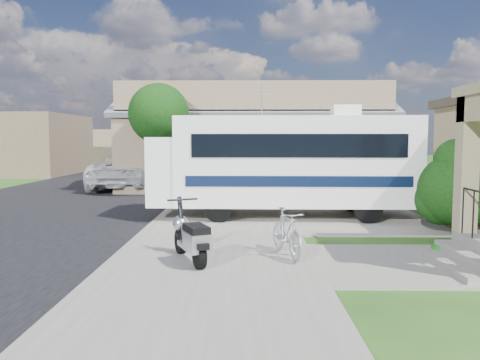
{
  "coord_description": "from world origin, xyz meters",
  "views": [
    {
      "loc": [
        -0.36,
        -9.66,
        2.36
      ],
      "look_at": [
        -0.5,
        2.5,
        1.3
      ],
      "focal_mm": 35.0,
      "sensor_mm": 36.0,
      "label": 1
    }
  ],
  "objects_px": {
    "pickup_truck": "(129,171)",
    "van": "(149,162)",
    "motorhome": "(285,162)",
    "shrub": "(457,187)",
    "scooter": "(191,238)",
    "bicycle": "(287,236)",
    "garden_hose": "(442,252)"
  },
  "relations": [
    {
      "from": "pickup_truck",
      "to": "van",
      "type": "distance_m",
      "value": 7.82
    },
    {
      "from": "pickup_truck",
      "to": "motorhome",
      "type": "bearing_deg",
      "value": 127.59
    },
    {
      "from": "motorhome",
      "to": "pickup_truck",
      "type": "distance_m",
      "value": 10.77
    },
    {
      "from": "shrub",
      "to": "van",
      "type": "xyz_separation_m",
      "value": [
        -11.34,
        18.76,
        -0.35
      ]
    },
    {
      "from": "shrub",
      "to": "scooter",
      "type": "xyz_separation_m",
      "value": [
        -6.14,
        -2.73,
        -0.7
      ]
    },
    {
      "from": "bicycle",
      "to": "van",
      "type": "bearing_deg",
      "value": 93.42
    },
    {
      "from": "pickup_truck",
      "to": "garden_hose",
      "type": "xyz_separation_m",
      "value": [
        9.59,
        -12.98,
        -0.73
      ]
    },
    {
      "from": "motorhome",
      "to": "van",
      "type": "xyz_separation_m",
      "value": [
        -7.39,
        16.12,
        -0.83
      ]
    },
    {
      "from": "shrub",
      "to": "pickup_truck",
      "type": "distance_m",
      "value": 15.35
    },
    {
      "from": "shrub",
      "to": "pickup_truck",
      "type": "relative_size",
      "value": 0.4
    },
    {
      "from": "motorhome",
      "to": "bicycle",
      "type": "distance_m",
      "value": 5.05
    },
    {
      "from": "shrub",
      "to": "garden_hose",
      "type": "distance_m",
      "value": 2.58
    },
    {
      "from": "bicycle",
      "to": "van",
      "type": "distance_m",
      "value": 22.14
    },
    {
      "from": "scooter",
      "to": "van",
      "type": "height_order",
      "value": "van"
    },
    {
      "from": "shrub",
      "to": "pickup_truck",
      "type": "bearing_deg",
      "value": 134.4
    },
    {
      "from": "van",
      "to": "garden_hose",
      "type": "relative_size",
      "value": 13.43
    },
    {
      "from": "motorhome",
      "to": "scooter",
      "type": "distance_m",
      "value": 5.92
    },
    {
      "from": "garden_hose",
      "to": "bicycle",
      "type": "bearing_deg",
      "value": -176.11
    },
    {
      "from": "shrub",
      "to": "pickup_truck",
      "type": "xyz_separation_m",
      "value": [
        -10.73,
        10.96,
        -0.39
      ]
    },
    {
      "from": "pickup_truck",
      "to": "van",
      "type": "height_order",
      "value": "van"
    },
    {
      "from": "van",
      "to": "shrub",
      "type": "bearing_deg",
      "value": -54.07
    },
    {
      "from": "van",
      "to": "bicycle",
      "type": "bearing_deg",
      "value": -66.72
    },
    {
      "from": "bicycle",
      "to": "garden_hose",
      "type": "bearing_deg",
      "value": -11.19
    },
    {
      "from": "shrub",
      "to": "pickup_truck",
      "type": "height_order",
      "value": "shrub"
    },
    {
      "from": "garden_hose",
      "to": "pickup_truck",
      "type": "bearing_deg",
      "value": 126.45
    },
    {
      "from": "shrub",
      "to": "garden_hose",
      "type": "xyz_separation_m",
      "value": [
        -1.15,
        -2.02,
        -1.12
      ]
    },
    {
      "from": "pickup_truck",
      "to": "garden_hose",
      "type": "height_order",
      "value": "pickup_truck"
    },
    {
      "from": "motorhome",
      "to": "shrub",
      "type": "distance_m",
      "value": 4.77
    },
    {
      "from": "scooter",
      "to": "garden_hose",
      "type": "distance_m",
      "value": 5.06
    },
    {
      "from": "pickup_truck",
      "to": "scooter",
      "type": "bearing_deg",
      "value": 106.92
    },
    {
      "from": "motorhome",
      "to": "van",
      "type": "height_order",
      "value": "motorhome"
    },
    {
      "from": "shrub",
      "to": "scooter",
      "type": "relative_size",
      "value": 1.42
    }
  ]
}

